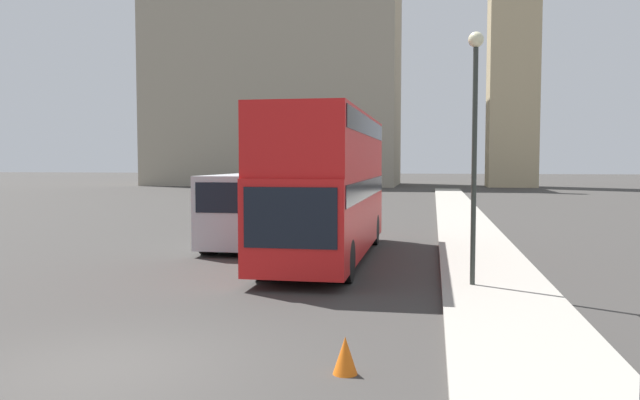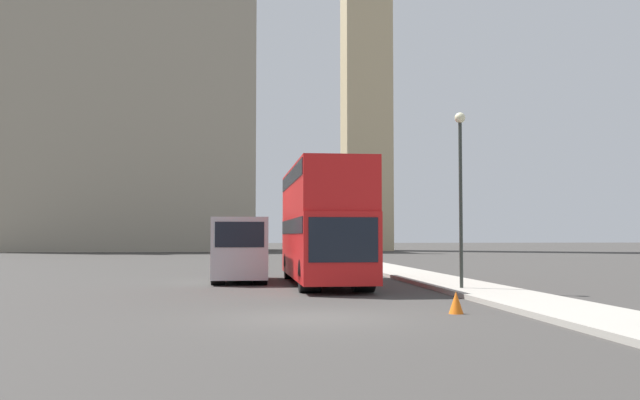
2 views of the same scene
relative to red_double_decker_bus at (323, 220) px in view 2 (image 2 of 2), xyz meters
name	(u,v)px [view 2 (image 2 of 2)]	position (x,y,z in m)	size (l,w,h in m)	color
ground_plane	(314,318)	(-1.54, -10.84, -2.51)	(300.00, 300.00, 0.00)	#383533
sidewalk_strip	(571,311)	(4.76, -10.84, -2.43)	(2.59, 120.00, 0.15)	#9E998E
building_block_distant	(124,128)	(-17.19, 61.14, 12.50)	(31.85, 15.39, 36.47)	#9E937F
red_double_decker_bus	(323,220)	(0.00, 0.00, 0.00)	(2.55, 10.51, 4.51)	red
white_van	(239,248)	(-3.23, 2.10, -1.11)	(2.19, 5.53, 2.61)	#B2B7BC
street_lamp	(460,173)	(4.18, -4.10, 1.52)	(0.36, 0.36, 5.93)	#2D332D
traffic_cone	(456,302)	(2.01, -10.41, -2.23)	(0.36, 0.36, 0.55)	orange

